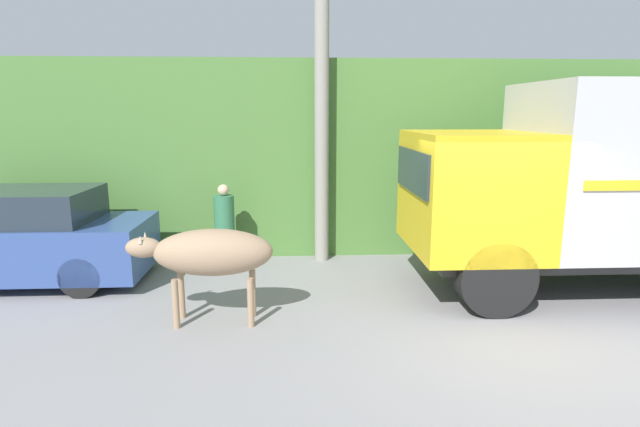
{
  "coord_description": "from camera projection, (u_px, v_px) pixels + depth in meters",
  "views": [
    {
      "loc": [
        -2.7,
        -6.09,
        2.89
      ],
      "look_at": [
        -2.34,
        1.05,
        1.44
      ],
      "focal_mm": 28.0,
      "sensor_mm": 36.0,
      "label": 1
    }
  ],
  "objects": [
    {
      "name": "brown_cow",
      "position": [
        210.0,
        253.0,
        6.8
      ],
      "size": [
        1.99,
        0.65,
        1.34
      ],
      "rotation": [
        0.0,
        0.0,
        0.21
      ],
      "color": "#9E7F60",
      "rests_on": "ground_plane"
    },
    {
      "name": "utility_pole",
      "position": [
        322.0,
        95.0,
        9.35
      ],
      "size": [
        0.9,
        0.27,
        6.22
      ],
      "color": "gray",
      "rests_on": "ground_plane"
    },
    {
      "name": "ground_plane",
      "position": [
        498.0,
        332.0,
        6.67
      ],
      "size": [
        60.0,
        60.0,
        0.0
      ],
      "primitive_type": "plane",
      "color": "gray"
    },
    {
      "name": "pedestrian_on_hill",
      "position": [
        225.0,
        223.0,
        9.37
      ],
      "size": [
        0.45,
        0.45,
        1.58
      ],
      "rotation": [
        0.0,
        0.0,
        2.94
      ],
      "color": "#38332D",
      "rests_on": "ground_plane"
    },
    {
      "name": "hillside_embankment",
      "position": [
        399.0,
        149.0,
        12.83
      ],
      "size": [
        32.0,
        5.86,
        3.91
      ],
      "color": "#4C7A38",
      "rests_on": "ground_plane"
    },
    {
      "name": "building_backdrop",
      "position": [
        187.0,
        167.0,
        11.15
      ],
      "size": [
        6.24,
        2.7,
        3.37
      ],
      "color": "#8CC69E",
      "rests_on": "ground_plane"
    },
    {
      "name": "parked_suv",
      "position": [
        16.0,
        238.0,
        8.47
      ],
      "size": [
        4.39,
        1.73,
        1.62
      ],
      "rotation": [
        0.0,
        0.0,
        0.08
      ],
      "color": "#334C8C",
      "rests_on": "ground_plane"
    },
    {
      "name": "cargo_truck",
      "position": [
        616.0,
        179.0,
        7.92
      ],
      "size": [
        6.19,
        2.32,
        3.35
      ],
      "rotation": [
        0.0,
        0.0,
        0.01
      ],
      "color": "#2D2D2D",
      "rests_on": "ground_plane"
    }
  ]
}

